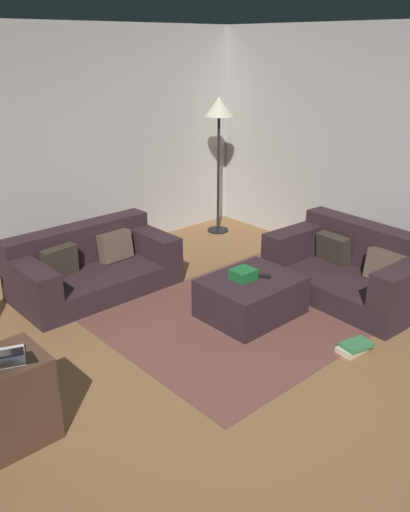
# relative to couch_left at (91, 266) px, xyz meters

# --- Properties ---
(ground_plane) EXTENTS (6.40, 6.40, 0.00)m
(ground_plane) POSITION_rel_couch_left_xyz_m (-0.34, -2.23, -0.25)
(ground_plane) COLOR brown
(rear_partition) EXTENTS (6.40, 0.12, 2.60)m
(rear_partition) POSITION_rel_couch_left_xyz_m (-0.34, 0.91, 1.05)
(rear_partition) COLOR #BCB7B2
(rear_partition) RESTS_ON ground_plane
(couch_left) EXTENTS (1.62, 0.86, 0.63)m
(couch_left) POSITION_rel_couch_left_xyz_m (0.00, 0.00, 0.00)
(couch_left) COLOR #2D1E23
(couch_left) RESTS_ON ground_plane
(couch_right) EXTENTS (1.00, 1.59, 0.68)m
(couch_right) POSITION_rel_couch_left_xyz_m (1.90, -1.88, 0.02)
(couch_right) COLOR #2D1E23
(couch_right) RESTS_ON ground_plane
(ottoman) EXTENTS (0.87, 0.69, 0.37)m
(ottoman) POSITION_rel_couch_left_xyz_m (0.81, -1.50, -0.07)
(ottoman) COLOR #2D1E23
(ottoman) RESTS_ON ground_plane
(gift_box) EXTENTS (0.21, 0.19, 0.09)m
(gift_box) POSITION_rel_couch_left_xyz_m (0.75, -1.45, 0.17)
(gift_box) COLOR #19662D
(gift_box) RESTS_ON ottoman
(tv_remote) EXTENTS (0.13, 0.16, 0.02)m
(tv_remote) POSITION_rel_couch_left_xyz_m (0.90, -1.54, 0.13)
(tv_remote) COLOR black
(tv_remote) RESTS_ON ottoman
(side_table) EXTENTS (0.52, 0.44, 0.60)m
(side_table) POSITION_rel_couch_left_xyz_m (-1.58, -1.63, 0.05)
(side_table) COLOR #4C3323
(side_table) RESTS_ON ground_plane
(book_stack) EXTENTS (0.30, 0.22, 0.08)m
(book_stack) POSITION_rel_couch_left_xyz_m (0.97, -2.53, -0.21)
(book_stack) COLOR beige
(book_stack) RESTS_ON ground_plane
(corner_lamp) EXTENTS (0.36, 0.36, 1.77)m
(corner_lamp) POSITION_rel_couch_left_xyz_m (2.21, 0.43, 1.26)
(corner_lamp) COLOR black
(corner_lamp) RESTS_ON ground_plane
(area_rug) EXTENTS (2.60, 2.00, 0.01)m
(area_rug) POSITION_rel_couch_left_xyz_m (0.81, -1.50, -0.25)
(area_rug) COLOR brown
(area_rug) RESTS_ON ground_plane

